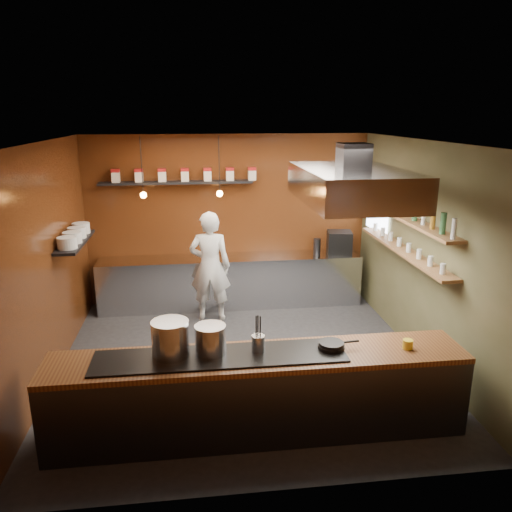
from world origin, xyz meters
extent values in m
plane|color=black|center=(0.00, 0.00, 0.00)|extent=(5.00, 5.00, 0.00)
plane|color=#391A0A|center=(0.00, 2.50, 1.50)|extent=(5.00, 0.00, 5.00)
plane|color=#391A0A|center=(-2.50, 0.00, 1.50)|extent=(0.00, 5.00, 5.00)
plane|color=#424326|center=(2.50, 0.00, 1.50)|extent=(0.00, 5.00, 5.00)
plane|color=silver|center=(0.00, 0.00, 3.00)|extent=(5.00, 5.00, 0.00)
plane|color=white|center=(2.45, 1.70, 1.90)|extent=(0.00, 1.00, 1.00)
cube|color=silver|center=(0.00, 2.17, 0.45)|extent=(4.60, 0.65, 0.90)
cube|color=#38383D|center=(0.00, -1.60, 0.43)|extent=(4.40, 0.70, 0.86)
cube|color=brown|center=(0.00, -1.60, 0.89)|extent=(4.40, 0.72, 0.06)
cube|color=black|center=(-0.40, -1.60, 0.93)|extent=(2.60, 0.55, 0.02)
cube|color=black|center=(-0.90, 2.36, 2.20)|extent=(2.60, 0.26, 0.04)
cube|color=black|center=(-2.34, 1.00, 1.55)|extent=(0.30, 1.40, 0.04)
cube|color=#8C5E38|center=(2.34, 0.30, 1.92)|extent=(0.26, 2.80, 0.04)
cube|color=#8C5E38|center=(2.34, 0.30, 1.45)|extent=(0.26, 2.80, 0.04)
cube|color=#38383D|center=(1.30, -0.40, 2.85)|extent=(0.35, 0.35, 0.30)
cube|color=silver|center=(1.30, -0.40, 2.50)|extent=(1.20, 2.00, 0.40)
cube|color=white|center=(1.30, -0.40, 2.29)|extent=(1.00, 1.80, 0.02)
cylinder|color=black|center=(-1.40, 1.70, 2.55)|extent=(0.01, 0.01, 0.90)
sphere|color=orange|center=(-1.40, 1.70, 2.10)|extent=(0.10, 0.10, 0.10)
cylinder|color=black|center=(-0.20, 1.70, 2.55)|extent=(0.01, 0.01, 0.90)
sphere|color=orange|center=(-0.20, 1.70, 2.10)|extent=(0.10, 0.10, 0.10)
cube|color=beige|center=(-1.90, 2.36, 2.31)|extent=(0.13, 0.13, 0.17)
cube|color=maroon|center=(-1.90, 2.36, 2.42)|extent=(0.13, 0.13, 0.05)
cube|color=beige|center=(-1.52, 2.36, 2.31)|extent=(0.13, 0.13, 0.17)
cube|color=maroon|center=(-1.52, 2.36, 2.42)|extent=(0.13, 0.13, 0.05)
cube|color=beige|center=(-1.13, 2.36, 2.31)|extent=(0.13, 0.13, 0.17)
cube|color=maroon|center=(-1.13, 2.36, 2.42)|extent=(0.13, 0.13, 0.05)
cube|color=beige|center=(-0.75, 2.36, 2.31)|extent=(0.13, 0.13, 0.17)
cube|color=maroon|center=(-0.75, 2.36, 2.42)|extent=(0.14, 0.13, 0.05)
cube|color=beige|center=(-0.37, 2.36, 2.31)|extent=(0.13, 0.13, 0.17)
cube|color=maroon|center=(-0.37, 2.36, 2.42)|extent=(0.14, 0.13, 0.05)
cube|color=beige|center=(0.02, 2.36, 2.31)|extent=(0.13, 0.13, 0.17)
cube|color=maroon|center=(0.02, 2.36, 2.42)|extent=(0.14, 0.13, 0.05)
cube|color=beige|center=(0.40, 2.36, 2.31)|extent=(0.13, 0.13, 0.17)
cube|color=maroon|center=(0.40, 2.36, 2.42)|extent=(0.14, 0.13, 0.05)
cylinder|color=silver|center=(-2.34, 0.55, 1.65)|extent=(0.26, 0.26, 0.16)
cylinder|color=silver|center=(-2.34, 0.85, 1.65)|extent=(0.26, 0.26, 0.16)
cylinder|color=silver|center=(-2.34, 1.15, 1.65)|extent=(0.26, 0.26, 0.16)
cylinder|color=silver|center=(-2.34, 1.45, 1.65)|extent=(0.26, 0.26, 0.16)
cylinder|color=silver|center=(2.34, -1.00, 2.06)|extent=(0.06, 0.06, 0.24)
cylinder|color=#2D5933|center=(2.34, -0.74, 2.06)|extent=(0.06, 0.06, 0.24)
cylinder|color=#8C601E|center=(2.34, -0.48, 2.06)|extent=(0.06, 0.06, 0.24)
cylinder|color=silver|center=(2.34, -0.22, 2.06)|extent=(0.06, 0.06, 0.24)
cylinder|color=#2D5933|center=(2.34, 0.04, 2.06)|extent=(0.06, 0.06, 0.24)
cylinder|color=#8C601E|center=(2.34, 0.30, 2.06)|extent=(0.06, 0.06, 0.24)
cylinder|color=silver|center=(2.34, 0.56, 2.06)|extent=(0.06, 0.06, 0.24)
cylinder|color=#2D5933|center=(2.34, 0.82, 2.06)|extent=(0.06, 0.06, 0.24)
cylinder|color=#8C601E|center=(2.34, 1.08, 2.06)|extent=(0.06, 0.06, 0.24)
cylinder|color=silver|center=(2.34, 1.34, 2.06)|extent=(0.06, 0.06, 0.24)
cylinder|color=#2D5933|center=(2.34, 1.60, 2.06)|extent=(0.06, 0.06, 0.24)
cylinder|color=silver|center=(2.34, -0.85, 1.53)|extent=(0.07, 0.07, 0.13)
cylinder|color=silver|center=(2.34, -0.52, 1.53)|extent=(0.07, 0.07, 0.13)
cylinder|color=silver|center=(2.34, -0.19, 1.53)|extent=(0.07, 0.07, 0.13)
cylinder|color=silver|center=(2.34, 0.14, 1.53)|extent=(0.07, 0.07, 0.13)
cylinder|color=silver|center=(2.34, 0.46, 1.53)|extent=(0.07, 0.07, 0.13)
cylinder|color=silver|center=(2.34, 0.79, 1.53)|extent=(0.07, 0.07, 0.13)
cylinder|color=silver|center=(2.34, 1.12, 1.53)|extent=(0.07, 0.07, 0.13)
cylinder|color=silver|center=(2.34, 1.45, 1.53)|extent=(0.07, 0.07, 0.13)
cylinder|color=silver|center=(-0.90, -1.52, 1.13)|extent=(0.48, 0.48, 0.38)
cylinder|color=#BBBDC3|center=(-0.49, -1.53, 1.09)|extent=(0.35, 0.35, 0.31)
cylinder|color=#B7B9BE|center=(0.00, -1.55, 1.03)|extent=(0.16, 0.16, 0.18)
cylinder|color=black|center=(0.78, -1.58, 0.96)|extent=(0.29, 0.29, 0.04)
cylinder|color=black|center=(0.78, -1.58, 0.99)|extent=(0.27, 0.27, 0.04)
cylinder|color=black|center=(1.00, -1.56, 0.99)|extent=(0.18, 0.04, 0.02)
cylinder|color=yellow|center=(1.60, -1.65, 0.97)|extent=(0.14, 0.14, 0.10)
cube|color=black|center=(1.94, 2.10, 1.11)|extent=(0.48, 0.46, 0.42)
imported|color=white|center=(-0.39, 1.58, 0.92)|extent=(0.72, 0.53, 1.84)
camera|label=1|loc=(-0.62, -6.26, 3.35)|focal=35.00mm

